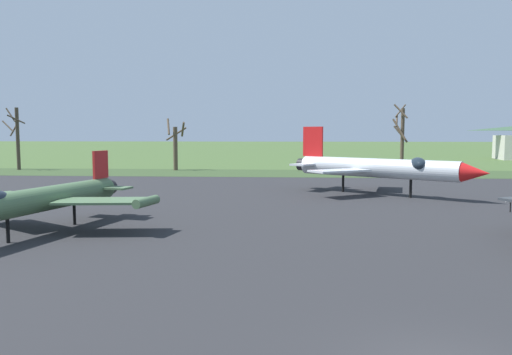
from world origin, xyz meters
The scene contains 8 objects.
asphalt_apron centered at (0.00, 17.66, 0.03)m, with size 94.17×58.87×0.05m, color #28282B.
grass_verge_strip centered at (0.00, 53.09, 0.03)m, with size 154.17×12.00×0.06m, color #344926.
jet_fighter_front_right centered at (-16.23, 13.67, 1.84)m, with size 11.11×13.16×4.14m.
jet_fighter_rear_center centered at (3.94, 31.10, 2.37)m, with size 14.93×12.00×5.80m.
info_placard_rear_center centered at (10.90, 22.66, 0.67)m, with size 0.56×0.27×1.06m.
bare_tree_far_left centered at (-41.94, 56.29, 4.78)m, with size 3.44×2.96×8.79m.
bare_tree_left_of_center centered at (-19.57, 57.35, 3.66)m, with size 3.19×3.00×7.30m.
bare_tree_center centered at (11.01, 55.63, 4.82)m, with size 2.00×2.46×9.05m.
Camera 1 is at (-3.43, -10.24, 5.19)m, focal length 34.44 mm.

